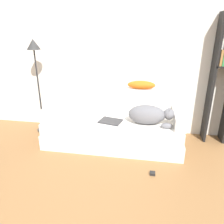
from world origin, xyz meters
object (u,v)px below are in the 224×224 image
object	(u,v)px
bookshelf	(223,76)
floor_lamp	(35,60)
couch	(113,131)
throw_pillow	(141,85)
laptop	(111,121)
power_adapter	(152,173)
dog	(149,115)

from	to	relation	value
bookshelf	floor_lamp	distance (m)	2.90
couch	floor_lamp	xyz separation A→B (m)	(-1.30, 0.23, 1.04)
throw_pillow	bookshelf	bearing A→B (deg)	1.84
laptop	couch	bearing A→B (deg)	93.74
laptop	throw_pillow	size ratio (longest dim) A/B	0.84
couch	laptop	world-z (taller)	laptop
bookshelf	power_adapter	world-z (taller)	bookshelf
dog	laptop	bearing A→B (deg)	-177.63
throw_pillow	power_adapter	xyz separation A→B (m)	(0.23, -1.07, -0.86)
power_adapter	dog	bearing A→B (deg)	97.38
couch	power_adapter	distance (m)	0.98
dog	power_adapter	distance (m)	0.84
laptop	bookshelf	bearing A→B (deg)	30.37
laptop	floor_lamp	xyz separation A→B (m)	(-1.28, 0.35, 0.82)
couch	dog	xyz separation A→B (m)	(0.54, -0.09, 0.35)
dog	bookshelf	world-z (taller)	bookshelf
floor_lamp	bookshelf	bearing A→B (deg)	2.99
bookshelf	floor_lamp	size ratio (longest dim) A/B	1.24
couch	dog	distance (m)	0.65
couch	power_adapter	xyz separation A→B (m)	(0.62, -0.73, -0.19)
floor_lamp	power_adapter	size ratio (longest dim) A/B	23.68
power_adapter	couch	bearing A→B (deg)	130.64
throw_pillow	couch	bearing A→B (deg)	-138.83
laptop	bookshelf	xyz separation A→B (m)	(1.61, 0.50, 0.64)
dog	power_adapter	xyz separation A→B (m)	(0.08, -0.64, -0.54)
dog	floor_lamp	distance (m)	1.99
bookshelf	power_adapter	distance (m)	1.80
dog	floor_lamp	bearing A→B (deg)	170.06
couch	bookshelf	world-z (taller)	bookshelf
throw_pillow	floor_lamp	world-z (taller)	floor_lamp
couch	power_adapter	bearing A→B (deg)	-49.36
dog	couch	bearing A→B (deg)	170.62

